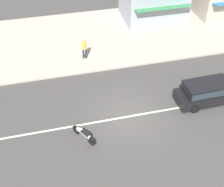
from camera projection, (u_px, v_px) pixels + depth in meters
ground_plane at (128, 117)px, 20.03m from camera, size 160.00×160.00×0.00m
lane_centre_stripe at (128, 117)px, 20.02m from camera, size 50.40×0.14×0.01m
kerb_strip at (96, 37)px, 27.52m from camera, size 68.00×10.00×0.15m
minivan_black_2 at (208, 91)px, 20.64m from camera, size 4.59×1.90×1.56m
motorcycle_1 at (83, 134)px, 18.35m from camera, size 1.13×1.62×0.80m
pedestrian_mid_kerb at (84, 47)px, 24.22m from camera, size 0.34×0.34×1.71m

